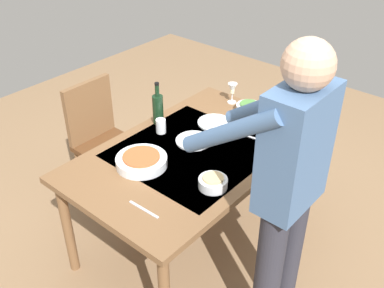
# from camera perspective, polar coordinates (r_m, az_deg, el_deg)

# --- Properties ---
(ground_plane) EXTENTS (6.00, 6.00, 0.00)m
(ground_plane) POSITION_cam_1_polar(r_m,az_deg,el_deg) (3.23, -0.00, -11.87)
(ground_plane) COLOR #846647
(dining_table) EXTENTS (1.52, 0.96, 0.74)m
(dining_table) POSITION_cam_1_polar(r_m,az_deg,el_deg) (2.80, -0.00, -2.09)
(dining_table) COLOR brown
(dining_table) RESTS_ON ground_plane
(chair_near) EXTENTS (0.40, 0.40, 0.91)m
(chair_near) POSITION_cam_1_polar(r_m,az_deg,el_deg) (3.39, -11.51, 1.21)
(chair_near) COLOR #523019
(chair_near) RESTS_ON ground_plane
(person_server) EXTENTS (0.42, 0.61, 1.69)m
(person_server) POSITION_cam_1_polar(r_m,az_deg,el_deg) (2.17, 11.84, -5.22)
(person_server) COLOR #2D2D38
(person_server) RESTS_ON ground_plane
(wine_bottle) EXTENTS (0.07, 0.07, 0.30)m
(wine_bottle) POSITION_cam_1_polar(r_m,az_deg,el_deg) (3.00, -4.33, 4.53)
(wine_bottle) COLOR black
(wine_bottle) RESTS_ON dining_table
(wine_glass_left) EXTENTS (0.07, 0.07, 0.15)m
(wine_glass_left) POSITION_cam_1_polar(r_m,az_deg,el_deg) (3.27, 5.13, 6.88)
(wine_glass_left) COLOR white
(wine_glass_left) RESTS_ON dining_table
(water_cup_near_left) EXTENTS (0.07, 0.07, 0.10)m
(water_cup_near_left) POSITION_cam_1_polar(r_m,az_deg,el_deg) (3.04, 13.90, 2.73)
(water_cup_near_left) COLOR silver
(water_cup_near_left) RESTS_ON dining_table
(water_cup_near_right) EXTENTS (0.07, 0.07, 0.09)m
(water_cup_near_right) POSITION_cam_1_polar(r_m,az_deg,el_deg) (2.92, -3.96, 2.28)
(water_cup_near_right) COLOR silver
(water_cup_near_right) RESTS_ON dining_table
(serving_bowl_pasta) EXTENTS (0.30, 0.30, 0.07)m
(serving_bowl_pasta) POSITION_cam_1_polar(r_m,az_deg,el_deg) (2.63, -6.40, -2.10)
(serving_bowl_pasta) COLOR silver
(serving_bowl_pasta) RESTS_ON dining_table
(side_bowl_salad) EXTENTS (0.18, 0.18, 0.07)m
(side_bowl_salad) POSITION_cam_1_polar(r_m,az_deg,el_deg) (3.18, 7.21, 4.57)
(side_bowl_salad) COLOR silver
(side_bowl_salad) RESTS_ON dining_table
(side_bowl_bread) EXTENTS (0.16, 0.16, 0.07)m
(side_bowl_bread) POSITION_cam_1_polar(r_m,az_deg,el_deg) (2.45, 2.67, -4.84)
(side_bowl_bread) COLOR silver
(side_bowl_bread) RESTS_ON dining_table
(dinner_plate_near) EXTENTS (0.23, 0.23, 0.01)m
(dinner_plate_near) POSITION_cam_1_polar(r_m,az_deg,el_deg) (3.04, 2.88, 2.71)
(dinner_plate_near) COLOR silver
(dinner_plate_near) RESTS_ON dining_table
(dinner_plate_far) EXTENTS (0.23, 0.23, 0.01)m
(dinner_plate_far) POSITION_cam_1_polar(r_m,az_deg,el_deg) (2.84, 0.23, 0.42)
(dinner_plate_far) COLOR silver
(dinner_plate_far) RESTS_ON dining_table
(table_knife) EXTENTS (0.02, 0.20, 0.00)m
(table_knife) POSITION_cam_1_polar(r_m,az_deg,el_deg) (2.34, -6.12, -8.22)
(table_knife) COLOR silver
(table_knife) RESTS_ON dining_table
(table_fork) EXTENTS (0.04, 0.18, 0.00)m
(table_fork) POSITION_cam_1_polar(r_m,az_deg,el_deg) (2.90, 8.05, 0.69)
(table_fork) COLOR silver
(table_fork) RESTS_ON dining_table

